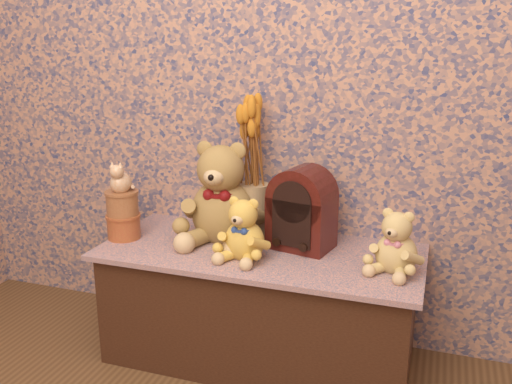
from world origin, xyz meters
TOP-DOWN VIEW (x-y plane):
  - display_shelf at (0.00, 1.23)m, footprint 1.22×0.55m
  - teddy_large at (-0.18, 1.30)m, footprint 0.36×0.42m
  - teddy_medium at (-0.03, 1.14)m, footprint 0.22×0.25m
  - teddy_small at (0.50, 1.20)m, footprint 0.25×0.27m
  - cathedral_radio at (0.14, 1.31)m, footprint 0.26×0.21m
  - ceramic_vase at (-0.08, 1.38)m, footprint 0.16×0.16m
  - dried_stalks at (-0.08, 1.38)m, footprint 0.25×0.25m
  - biscuit_tin_lower at (-0.56, 1.18)m, footprint 0.14×0.14m
  - biscuit_tin_upper at (-0.56, 1.18)m, footprint 0.14×0.14m
  - cat_figurine at (-0.56, 1.18)m, footprint 0.11×0.12m

SIDE VIEW (x-z plane):
  - display_shelf at x=0.00m, z-range 0.00..0.46m
  - biscuit_tin_lower at x=-0.56m, z-range 0.46..0.55m
  - ceramic_vase at x=-0.08m, z-range 0.46..0.67m
  - teddy_small at x=0.50m, z-range 0.46..0.70m
  - teddy_medium at x=-0.03m, z-range 0.46..0.71m
  - biscuit_tin_upper at x=-0.56m, z-range 0.55..0.65m
  - cathedral_radio at x=0.14m, z-range 0.46..0.78m
  - teddy_large at x=-0.18m, z-range 0.46..0.89m
  - cat_figurine at x=-0.56m, z-range 0.65..0.78m
  - dried_stalks at x=-0.08m, z-range 0.67..1.06m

